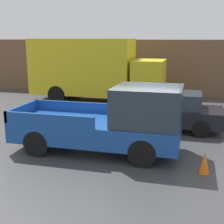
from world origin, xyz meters
name	(u,v)px	position (x,y,z in m)	size (l,w,h in m)	color
ground_plane	(137,151)	(0.00, 0.00, 0.00)	(60.00, 60.00, 0.00)	#3D3D3F
building_wall	(167,68)	(0.00, 10.48, 1.77)	(28.00, 0.15, 3.54)	brown
pickup_truck	(113,122)	(-0.75, -0.31, 1.03)	(5.40, 2.09, 2.20)	#194799
car	(167,110)	(0.68, 2.89, 0.77)	(4.51, 1.85, 1.53)	black
delivery_truck	(93,69)	(-3.99, 7.50, 1.93)	(7.54, 2.55, 3.61)	gold
traffic_cone	(204,163)	(2.09, -1.25, 0.30)	(0.30, 0.30, 0.61)	orange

